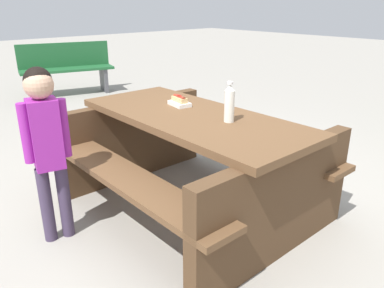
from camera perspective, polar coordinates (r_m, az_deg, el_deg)
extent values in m
plane|color=gray|center=(2.97, 0.00, -9.51)|extent=(30.00, 30.00, 0.00)
cube|color=brown|center=(2.68, 0.00, 4.00)|extent=(1.81, 0.78, 0.05)
cube|color=brown|center=(2.48, -9.82, -5.08)|extent=(1.80, 0.30, 0.04)
cube|color=brown|center=(3.15, 7.68, 0.76)|extent=(1.80, 0.30, 0.04)
cube|color=#4D3520|center=(3.40, -8.71, 0.74)|extent=(0.12, 1.40, 0.70)
cube|color=#4D3520|center=(2.35, 12.82, -9.10)|extent=(0.12, 1.40, 0.70)
cylinder|color=silver|center=(2.49, 5.66, 5.69)|extent=(0.07, 0.07, 0.21)
cone|color=silver|center=(2.46, 5.76, 8.50)|extent=(0.06, 0.06, 0.04)
cylinder|color=silver|center=(2.45, 5.78, 9.16)|extent=(0.04, 0.04, 0.02)
cube|color=white|center=(2.90, -1.90, 6.10)|extent=(0.19, 0.14, 0.03)
cube|color=#D8B272|center=(2.89, -1.91, 6.73)|extent=(0.16, 0.08, 0.04)
cylinder|color=maroon|center=(2.89, -1.91, 7.08)|extent=(0.14, 0.05, 0.03)
ellipsoid|color=maroon|center=(2.89, -1.92, 7.31)|extent=(0.07, 0.03, 0.01)
cylinder|color=#3F334C|center=(2.67, -18.67, -8.12)|extent=(0.08, 0.08, 0.52)
cylinder|color=#3F334C|center=(2.66, -21.11, -8.58)|extent=(0.08, 0.08, 0.52)
cube|color=purple|center=(2.48, -21.22, 1.40)|extent=(0.20, 0.20, 0.44)
cylinder|color=purple|center=(2.48, -18.81, 2.30)|extent=(0.06, 0.06, 0.37)
cylinder|color=purple|center=(2.46, -23.78, 1.45)|extent=(0.06, 0.06, 0.37)
sphere|color=tan|center=(2.40, -22.16, 8.29)|extent=(0.17, 0.17, 0.17)
sphere|color=black|center=(2.41, -22.27, 8.84)|extent=(0.16, 0.16, 0.16)
cube|color=#1E592D|center=(6.77, -18.29, 10.64)|extent=(0.77, 1.55, 0.04)
cube|color=#1E592D|center=(6.92, -18.76, 12.64)|extent=(0.42, 1.46, 0.40)
cube|color=#4C4C51|center=(6.75, -23.12, 8.04)|extent=(0.36, 0.15, 0.41)
cube|color=#4C4C51|center=(6.93, -13.15, 9.45)|extent=(0.36, 0.15, 0.41)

